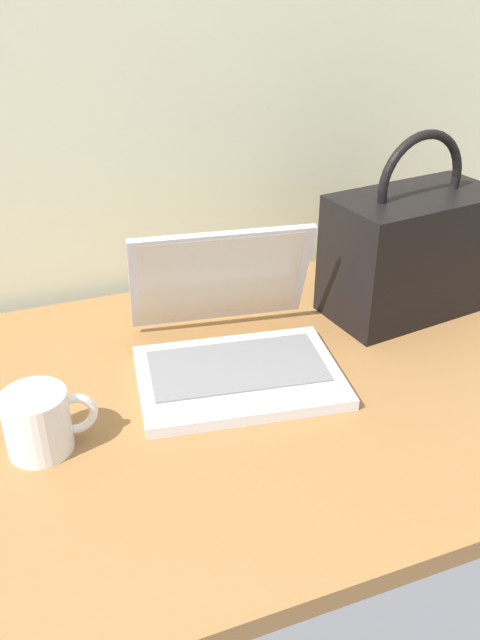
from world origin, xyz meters
The scene contains 4 objects.
desk centered at (0.00, 0.00, 0.01)m, with size 1.60×0.76×0.03m.
laptop centered at (0.02, 0.07, 0.07)m, with size 0.35×0.34×0.21m.
coffee_mug centered at (-0.29, -0.03, 0.08)m, with size 0.12×0.09×0.09m.
handbag centered at (0.39, 0.13, 0.15)m, with size 0.32×0.20×0.33m.
Camera 1 is at (-0.30, -0.78, 0.62)m, focal length 37.10 mm.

